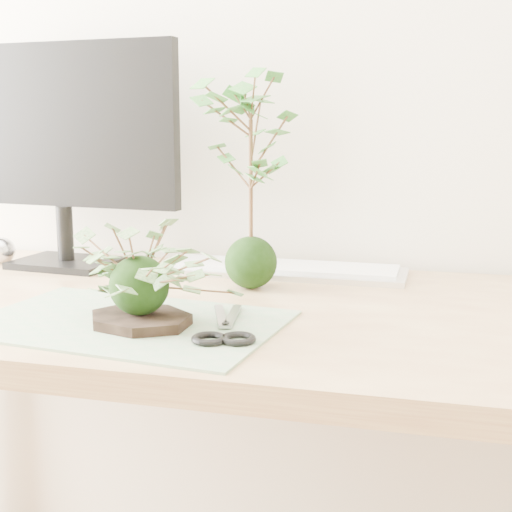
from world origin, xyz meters
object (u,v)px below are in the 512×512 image
object	(u,v)px
desk	(222,353)
keyboard	(282,269)
ivy_kokedama	(138,258)
monitor	(62,140)
maple_kokedama	(251,133)

from	to	relation	value
desk	keyboard	size ratio (longest dim) A/B	3.28
desk	ivy_kokedama	size ratio (longest dim) A/B	6.15
desk	monitor	distance (m)	0.58
ivy_kokedama	monitor	size ratio (longest dim) A/B	0.51
ivy_kokedama	maple_kokedama	world-z (taller)	maple_kokedama
ivy_kokedama	keyboard	size ratio (longest dim) A/B	0.53
keyboard	maple_kokedama	bearing A→B (deg)	-100.98
desk	keyboard	distance (m)	0.27
ivy_kokedama	monitor	bearing A→B (deg)	130.92
desk	monitor	xyz separation A→B (m)	(-0.40, 0.22, 0.35)
desk	monitor	world-z (taller)	monitor
maple_kokedama	monitor	xyz separation A→B (m)	(-0.42, 0.10, -0.02)
ivy_kokedama	monitor	distance (m)	0.53
ivy_kokedama	maple_kokedama	bearing A→B (deg)	71.87
desk	maple_kokedama	distance (m)	0.38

